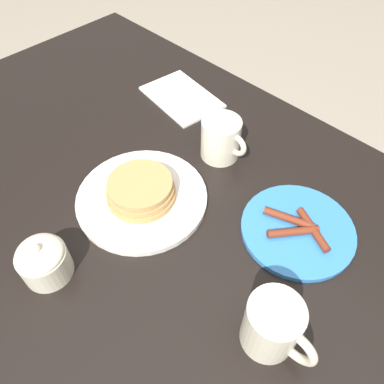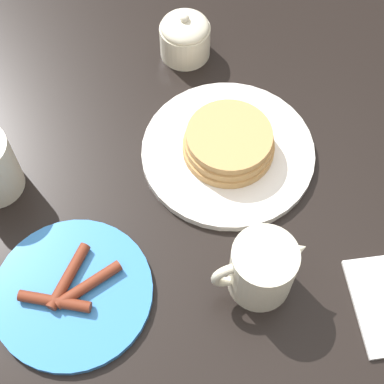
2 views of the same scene
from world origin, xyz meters
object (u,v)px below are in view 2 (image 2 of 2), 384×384
at_px(pancake_plate, 228,148).
at_px(creamer_pitcher, 263,268).
at_px(sugar_bowl, 185,36).
at_px(side_plate_bacon, 73,292).

relative_size(pancake_plate, creamer_pitcher, 2.05).
bearing_deg(sugar_bowl, creamer_pitcher, 88.09).
relative_size(pancake_plate, side_plate_bacon, 1.23).
xyz_separation_m(side_plate_bacon, sugar_bowl, (-0.24, -0.35, 0.03)).
bearing_deg(side_plate_bacon, pancake_plate, -149.46).
bearing_deg(creamer_pitcher, side_plate_bacon, -11.95).
distance_m(pancake_plate, sugar_bowl, 0.20).
relative_size(side_plate_bacon, creamer_pitcher, 1.67).
distance_m(side_plate_bacon, sugar_bowl, 0.42).
bearing_deg(creamer_pitcher, sugar_bowl, -91.91).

